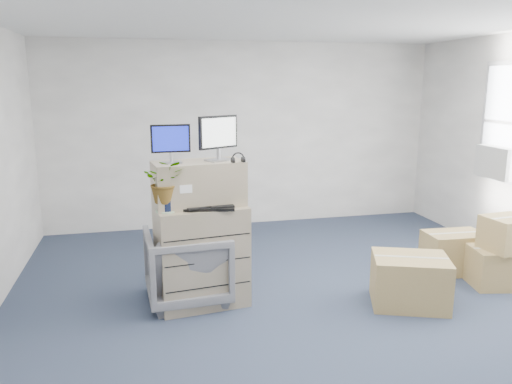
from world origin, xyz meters
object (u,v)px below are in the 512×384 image
at_px(monitor_left, 171,142).
at_px(monitor_right, 218,136).
at_px(office_chair, 187,262).
at_px(potted_plant, 166,187).
at_px(keyboard, 208,208).
at_px(water_bottle, 203,193).
at_px(filing_cabinet_lower, 202,255).

xyz_separation_m(monitor_left, monitor_right, (0.46, 0.04, 0.04)).
relative_size(monitor_right, office_chair, 0.53).
bearing_deg(monitor_right, potted_plant, 169.72).
bearing_deg(keyboard, monitor_right, 63.01).
height_order(monitor_left, water_bottle, monitor_left).
bearing_deg(water_bottle, monitor_left, -169.23).
bearing_deg(keyboard, filing_cabinet_lower, 125.14).
height_order(water_bottle, potted_plant, potted_plant).
bearing_deg(water_bottle, keyboard, -83.37).
xyz_separation_m(monitor_right, office_chair, (-0.33, 0.06, -1.28)).
height_order(filing_cabinet_lower, potted_plant, potted_plant).
height_order(filing_cabinet_lower, keyboard, keyboard).
xyz_separation_m(filing_cabinet_lower, keyboard, (0.06, -0.13, 0.52)).
xyz_separation_m(filing_cabinet_lower, office_chair, (-0.14, 0.10, -0.09)).
height_order(monitor_left, monitor_right, monitor_right).
distance_m(monitor_left, monitor_right, 0.46).
bearing_deg(filing_cabinet_lower, office_chair, 137.68).
relative_size(filing_cabinet_lower, monitor_left, 2.74).
bearing_deg(water_bottle, monitor_right, -6.67).
xyz_separation_m(keyboard, potted_plant, (-0.39, 0.00, 0.22)).
distance_m(monitor_right, potted_plant, 0.72).
distance_m(filing_cabinet_lower, keyboard, 0.54).
xyz_separation_m(filing_cabinet_lower, water_bottle, (0.04, 0.06, 0.62)).
bearing_deg(monitor_right, office_chair, 142.04).
bearing_deg(filing_cabinet_lower, monitor_right, 5.20).
bearing_deg(monitor_left, keyboard, -24.85).
bearing_deg(monitor_right, monitor_left, 156.41).
relative_size(monitor_left, monitor_right, 0.85).
xyz_separation_m(monitor_left, office_chair, (0.12, 0.09, -1.24)).
distance_m(filing_cabinet_lower, water_bottle, 0.62).
distance_m(keyboard, water_bottle, 0.22).
relative_size(keyboard, potted_plant, 1.09).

